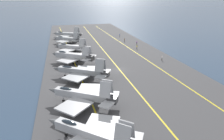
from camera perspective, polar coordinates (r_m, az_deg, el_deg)
name	(u,v)px	position (r m, az deg, el deg)	size (l,w,h in m)	color
ground_plane	(120,71)	(63.49, 2.19, -0.27)	(2000.00, 2000.00, 0.00)	#2D425B
carrier_deck	(120,70)	(63.42, 2.19, -0.10)	(214.42, 46.58, 0.40)	#424244
deck_stripe_foul_line	(157,66)	(67.93, 12.62, 1.01)	(192.98, 0.36, 0.01)	yellow
deck_stripe_centerline	(120,70)	(63.35, 2.19, 0.08)	(192.98, 0.36, 0.01)	yellow
deck_stripe_edge_line	(79,73)	(61.16, -9.40, -0.97)	(192.98, 0.36, 0.01)	yellow
parked_jet_second	(92,134)	(32.32, -5.84, -17.76)	(13.81, 15.01, 6.00)	#A8AAAF
parked_jet_third	(83,95)	(42.75, -8.31, -7.06)	(13.76, 15.41, 6.53)	#A8AAAF
parked_jet_fourth	(81,71)	(56.50, -8.72, -0.34)	(13.21, 16.62, 6.26)	#93999E
parked_jet_fifth	(72,56)	(70.09, -11.22, 3.96)	(13.36, 15.75, 6.35)	#A8AAAF
parked_jet_sixth	(72,47)	(83.85, -11.40, 6.45)	(12.84, 14.73, 6.13)	#A8AAAF
parked_jet_seventh	(67,39)	(99.39, -12.63, 8.65)	(13.03, 14.58, 5.89)	#93999E
parked_jet_eighth	(67,34)	(112.22, -12.61, 9.99)	(14.15, 16.25, 6.35)	#9EA3A8
crew_yellow_vest	(137,47)	(88.62, 7.12, 6.58)	(0.32, 0.42, 1.74)	#232328
crew_purple_vest	(137,42)	(97.33, 7.10, 7.82)	(0.40, 0.46, 1.66)	#232328
crew_blue_vest	(120,35)	(115.20, 2.20, 9.96)	(0.36, 0.44, 1.69)	#4C473D
crew_brown_vest	(124,40)	(102.93, 3.57, 8.65)	(0.39, 0.27, 1.72)	#4C473D
crew_white_vest	(162,58)	(74.49, 14.10, 3.40)	(0.45, 0.38, 1.74)	#4C473D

